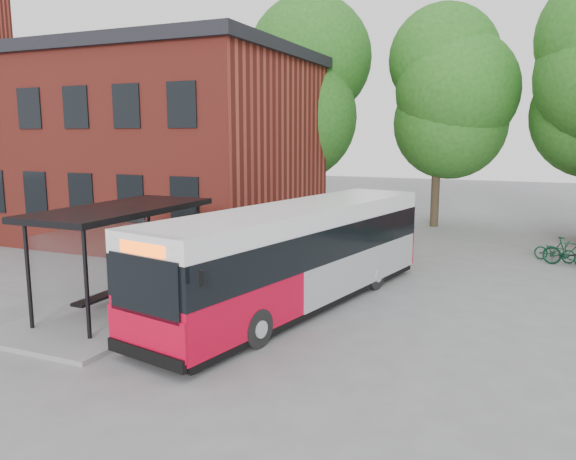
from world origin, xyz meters
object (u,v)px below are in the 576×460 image
at_px(bus_shelter, 123,258).
at_px(bicycle_0, 555,251).
at_px(bicycle_1, 568,252).
at_px(city_bus, 298,256).

distance_m(bus_shelter, bicycle_0, 15.86).
relative_size(bus_shelter, bicycle_1, 3.93).
xyz_separation_m(city_bus, bicycle_0, (6.85, 9.05, -1.01)).
height_order(city_bus, bicycle_0, city_bus).
xyz_separation_m(bus_shelter, bicycle_0, (11.06, 11.32, -1.05)).
height_order(bus_shelter, bicycle_0, bus_shelter).
relative_size(bus_shelter, bicycle_0, 4.60).
xyz_separation_m(bicycle_0, bicycle_1, (0.41, -0.76, 0.14)).
bearing_deg(bicycle_1, city_bus, 157.69).
height_order(bus_shelter, bicycle_1, bus_shelter).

